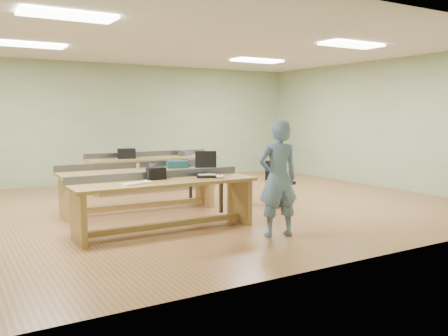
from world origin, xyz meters
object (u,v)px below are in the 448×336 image
Objects in this scene: laptop_base at (207,176)px; drinks_can at (138,166)px; person at (278,179)px; task_chair at (279,190)px; parts_bin_teal at (177,164)px; mug at (152,166)px; camera_bag at (156,174)px; workbench_front at (165,194)px; workbench_back at (153,166)px; workbench_mid at (139,180)px; parts_bin_grey at (196,162)px.

drinks_can reaches higher than laptop_base.
person is 2.26m from task_chair.
parts_bin_teal reaches higher than mug.
workbench_front is at bearing -66.66° from camera_bag.
drinks_can is at bearing -117.53° from workbench_back.
camera_bag is 2.38× the size of drinks_can.
drinks_can is (-2.43, 0.90, 0.49)m from task_chair.
person is 1.82m from camera_bag.
camera_bag is at bearing -32.53° from person.
task_chair reaches higher than mug.
mug is at bearing 139.01° from task_chair.
mug is (0.46, 1.61, 0.24)m from workbench_front.
workbench_mid is 5.74× the size of parts_bin_grey.
mug is at bearing -177.01° from parts_bin_grey.
laptop_base is 3.00× the size of drinks_can.
parts_bin_teal is 0.74× the size of parts_bin_grey.
workbench_mid is 8.35× the size of laptop_base.
parts_bin_grey reaches higher than workbench_back.
workbench_back is at bearing 79.13° from parts_bin_teal.
parts_bin_teal reaches higher than drinks_can.
person is at bearing -45.02° from laptop_base.
workbench_mid is at bearing -175.49° from parts_bin_grey.
task_chair is 1.65m from parts_bin_grey.
person is at bearing -65.44° from workbench_mid.
workbench_back is 8.17× the size of parts_bin_teal.
laptop_base is (-0.58, -3.65, 0.21)m from workbench_back.
parts_bin_teal is (0.16, 1.44, 0.05)m from laptop_base.
task_chair is 2.63m from drinks_can.
drinks_can is at bearing -170.20° from mug.
laptop_base is at bearing -80.46° from mug.
person reaches higher than laptop_base.
drinks_can is (-1.14, -2.12, 0.25)m from workbench_back.
laptop_base is (0.72, 0.03, 0.21)m from workbench_front.
workbench_mid is 23.73× the size of mug.
workbench_front is at bearing -29.54° from person.
parts_bin_teal is at bearing 103.52° from laptop_base.
workbench_front is at bearing -157.82° from laptop_base.
drinks_can reaches higher than workbench_mid.
task_chair is at bearing 14.42° from camera_bag.
workbench_back is 1.80× the size of person.
task_chair is at bearing -20.31° from drinks_can.
mug is (-2.13, 0.95, 0.48)m from task_chair.
camera_bag is 0.31× the size of task_chair.
parts_bin_teal is 0.45m from mug.
camera_bag is 0.73× the size of parts_bin_teal.
task_chair is 7.73× the size of drinks_can.
workbench_front reaches higher than laptop_base.
workbench_mid is 7.71× the size of parts_bin_teal.
camera_bag is 2.26× the size of mug.
drinks_can reaches higher than mug.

